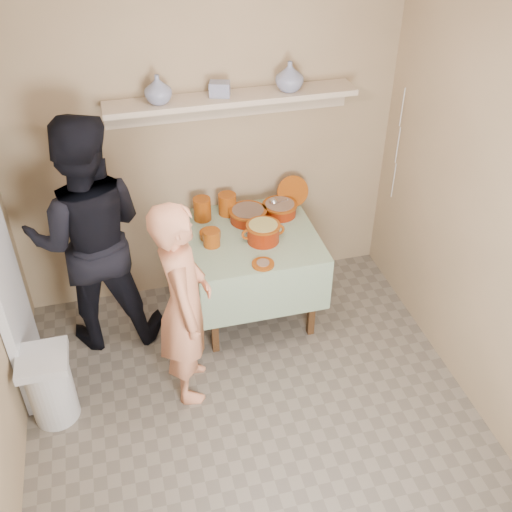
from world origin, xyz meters
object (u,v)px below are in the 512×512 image
object	(u,v)px
cazuela_rice	(263,231)
person_cook	(184,304)
person_helper	(89,237)
trash_bin	(50,386)
serving_table	(251,247)

from	to	relation	value
cazuela_rice	person_cook	bearing A→B (deg)	-140.34
person_helper	cazuela_rice	xyz separation A→B (m)	(1.23, -0.14, -0.07)
person_helper	trash_bin	distance (m)	1.05
serving_table	cazuela_rice	distance (m)	0.24
trash_bin	person_helper	bearing A→B (deg)	63.32
serving_table	trash_bin	distance (m)	1.74
person_helper	trash_bin	xyz separation A→B (m)	(-0.38, -0.75, -0.63)
cazuela_rice	trash_bin	xyz separation A→B (m)	(-1.61, -0.60, -0.56)
person_helper	cazuela_rice	world-z (taller)	person_helper
person_cook	cazuela_rice	xyz separation A→B (m)	(0.68, 0.56, 0.09)
serving_table	cazuela_rice	xyz separation A→B (m)	(0.06, -0.11, 0.20)
person_helper	serving_table	size ratio (longest dim) A/B	1.88
person_helper	serving_table	world-z (taller)	person_helper
serving_table	trash_bin	world-z (taller)	serving_table
person_cook	serving_table	distance (m)	0.92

